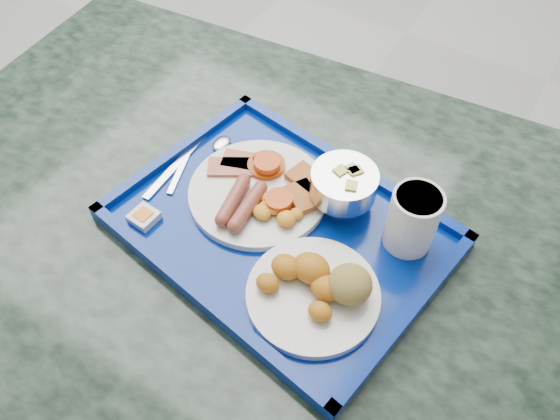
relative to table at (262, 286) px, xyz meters
name	(u,v)px	position (x,y,z in m)	size (l,w,h in m)	color
floor	(208,61)	(-1.04, 1.13, -0.61)	(6.00, 6.00, 0.00)	gray
table	(262,286)	(0.00, 0.00, 0.00)	(1.37, 0.98, 0.82)	slate
tray	(280,228)	(0.04, 0.00, 0.22)	(0.54, 0.43, 0.03)	navy
main_plate	(261,191)	(-0.02, 0.03, 0.24)	(0.23, 0.23, 0.04)	silver
bread_plate	(319,288)	(0.15, -0.08, 0.25)	(0.19, 0.19, 0.06)	silver
fruit_bowl	(344,184)	(0.10, 0.09, 0.27)	(0.10, 0.10, 0.07)	#BDBCBF
juice_cup	(413,218)	(0.22, 0.08, 0.28)	(0.07, 0.07, 0.10)	white
spoon	(211,150)	(-0.15, 0.07, 0.23)	(0.07, 0.16, 0.01)	#BDBCBF
knife	(179,162)	(-0.18, 0.02, 0.23)	(0.01, 0.19, 0.00)	#BDBCBF
jam_packet	(144,217)	(-0.15, -0.10, 0.23)	(0.04, 0.04, 0.02)	white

